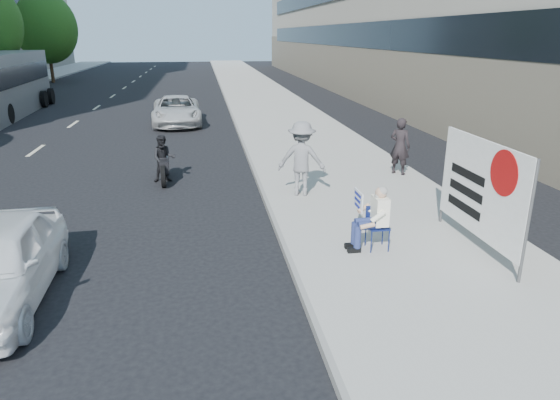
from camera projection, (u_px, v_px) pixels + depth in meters
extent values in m
plane|color=black|center=(219.00, 354.00, 6.96)|extent=(160.00, 160.00, 0.00)
cube|color=#ACABA1|center=(282.00, 118.00, 26.27)|extent=(5.00, 120.00, 0.15)
cylinder|color=#382616|center=(52.00, 68.00, 45.85)|extent=(0.30, 0.30, 2.62)
ellipsoid|color=#214A13|center=(46.00, 28.00, 44.75)|extent=(5.40, 5.40, 6.21)
cylinder|color=navy|center=(371.00, 242.00, 9.76)|extent=(0.02, 0.02, 0.45)
cylinder|color=navy|center=(389.00, 241.00, 9.81)|extent=(0.02, 0.02, 0.45)
cylinder|color=navy|center=(366.00, 235.00, 10.09)|extent=(0.02, 0.02, 0.45)
cylinder|color=navy|center=(383.00, 234.00, 10.15)|extent=(0.02, 0.02, 0.45)
cube|color=navy|center=(378.00, 227.00, 9.87)|extent=(0.40, 0.40, 0.03)
cube|color=navy|center=(375.00, 215.00, 9.99)|extent=(0.40, 0.02, 0.40)
cylinder|color=navy|center=(369.00, 225.00, 9.72)|extent=(0.44, 0.17, 0.17)
cylinder|color=navy|center=(357.00, 237.00, 9.76)|extent=(0.14, 0.14, 0.46)
cube|color=black|center=(354.00, 250.00, 9.84)|extent=(0.26, 0.11, 0.10)
cylinder|color=navy|center=(366.00, 222.00, 9.91)|extent=(0.44, 0.17, 0.17)
cylinder|color=navy|center=(355.00, 233.00, 9.95)|extent=(0.14, 0.14, 0.46)
cube|color=black|center=(351.00, 246.00, 10.03)|extent=(0.26, 0.11, 0.10)
cube|color=white|center=(380.00, 211.00, 9.77)|extent=(0.26, 0.42, 0.56)
sphere|color=tan|center=(381.00, 193.00, 9.65)|extent=(0.23, 0.23, 0.23)
ellipsoid|color=gray|center=(382.00, 191.00, 9.65)|extent=(0.22, 0.24, 0.19)
ellipsoid|color=gray|center=(377.00, 196.00, 9.66)|extent=(0.10, 0.14, 0.13)
cylinder|color=white|center=(378.00, 217.00, 9.54)|extent=(0.30, 0.10, 0.25)
cylinder|color=tan|center=(367.00, 226.00, 9.56)|extent=(0.29, 0.09, 0.14)
cylinder|color=white|center=(372.00, 206.00, 10.00)|extent=(0.26, 0.20, 0.32)
cylinder|color=tan|center=(364.00, 208.00, 10.14)|extent=(0.30, 0.21, 0.18)
cube|color=white|center=(358.00, 200.00, 10.23)|extent=(0.03, 0.55, 0.40)
imported|color=slate|center=(302.00, 159.00, 13.12)|extent=(1.43, 1.09, 1.97)
imported|color=black|center=(400.00, 146.00, 15.13)|extent=(0.74, 0.74, 1.73)
cylinder|color=#4C4C4C|center=(528.00, 223.00, 8.32)|extent=(0.06, 0.06, 2.20)
cylinder|color=#4C4C4C|center=(445.00, 175.00, 11.13)|extent=(0.06, 0.06, 2.20)
cube|color=white|center=(481.00, 188.00, 9.67)|extent=(0.04, 3.00, 1.90)
cylinder|color=#A50C0C|center=(504.00, 173.00, 8.86)|extent=(0.01, 0.84, 0.84)
cube|color=black|center=(467.00, 174.00, 10.09)|extent=(0.01, 1.30, 0.18)
cube|color=black|center=(465.00, 191.00, 10.20)|extent=(0.01, 1.30, 0.18)
cube|color=black|center=(463.00, 207.00, 10.31)|extent=(0.01, 1.30, 0.18)
imported|color=silver|center=(177.00, 110.00, 24.54)|extent=(2.51, 5.05, 1.37)
cylinder|color=black|center=(163.00, 177.00, 14.46)|extent=(0.15, 0.65, 0.64)
cylinder|color=black|center=(166.00, 165.00, 15.77)|extent=(0.15, 0.65, 0.64)
cube|color=black|center=(164.00, 163.00, 15.04)|extent=(0.31, 1.21, 0.35)
imported|color=black|center=(164.00, 159.00, 14.90)|extent=(0.72, 0.57, 1.42)
cube|color=black|center=(21.00, 75.00, 26.54)|extent=(0.60, 11.49, 1.00)
cylinder|color=black|center=(9.00, 114.00, 24.73)|extent=(0.30, 1.01, 1.00)
cylinder|color=black|center=(0.00, 100.00, 30.00)|extent=(0.30, 1.01, 1.00)
cylinder|color=black|center=(44.00, 99.00, 30.36)|extent=(0.30, 1.01, 1.00)
cylinder|color=black|center=(9.00, 97.00, 31.40)|extent=(0.30, 1.01, 1.00)
cylinder|color=black|center=(51.00, 96.00, 31.76)|extent=(0.30, 1.01, 1.00)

